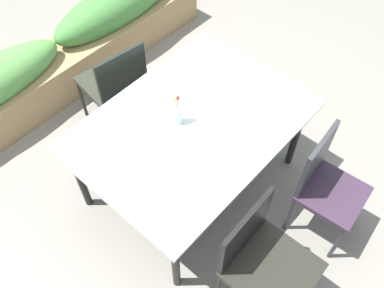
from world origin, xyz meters
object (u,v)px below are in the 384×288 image
(chair_far_side, at_px, (115,81))
(flower_vase, at_px, (177,113))
(chair_near_left, at_px, (263,258))
(planter_box, at_px, (62,57))
(dining_table, at_px, (192,128))
(chair_near_right, at_px, (326,183))

(chair_far_side, distance_m, flower_vase, 0.90)
(chair_near_left, distance_m, chair_far_side, 1.85)
(planter_box, bearing_deg, chair_near_left, -99.08)
(dining_table, xyz_separation_m, chair_near_left, (-0.36, -0.90, -0.18))
(dining_table, bearing_deg, planter_box, 88.30)
(dining_table, distance_m, chair_far_side, 0.92)
(chair_far_side, height_order, flower_vase, flower_vase)
(chair_near_right, xyz_separation_m, chair_far_side, (-0.29, 1.81, -0.01))
(chair_near_right, distance_m, chair_far_side, 1.83)
(chair_far_side, xyz_separation_m, planter_box, (-0.01, 0.77, -0.18))
(dining_table, height_order, chair_near_right, chair_near_right)
(dining_table, bearing_deg, chair_near_left, -111.90)
(chair_far_side, bearing_deg, chair_near_left, -95.76)
(chair_near_left, height_order, flower_vase, flower_vase)
(dining_table, bearing_deg, chair_far_side, 86.13)
(planter_box, bearing_deg, chair_far_side, -89.15)
(chair_near_right, height_order, planter_box, chair_near_right)
(dining_table, relative_size, chair_far_side, 1.79)
(chair_near_right, bearing_deg, planter_box, -87.62)
(chair_near_right, relative_size, chair_far_side, 1.03)
(dining_table, bearing_deg, chair_near_right, -68.63)
(chair_near_right, height_order, flower_vase, flower_vase)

